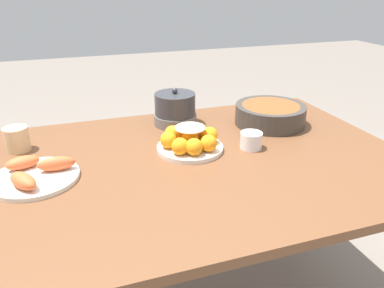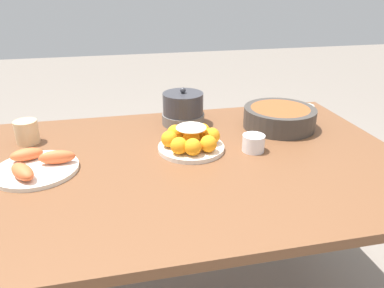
{
  "view_description": "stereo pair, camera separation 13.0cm",
  "coord_description": "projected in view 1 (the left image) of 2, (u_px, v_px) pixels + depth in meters",
  "views": [
    {
      "loc": [
        -0.38,
        -1.08,
        1.32
      ],
      "look_at": [
        0.01,
        0.04,
        0.79
      ],
      "focal_mm": 35.0,
      "sensor_mm": 36.0,
      "label": 1
    },
    {
      "loc": [
        -0.25,
        -1.12,
        1.32
      ],
      "look_at": [
        0.01,
        0.04,
        0.79
      ],
      "focal_mm": 35.0,
      "sensor_mm": 36.0,
      "label": 2
    }
  ],
  "objects": [
    {
      "name": "warming_pot",
      "position": [
        175.0,
        109.0,
        1.56
      ],
      "size": [
        0.18,
        0.18,
        0.16
      ],
      "color": "#66605B",
      "rests_on": "dining_table"
    },
    {
      "name": "dining_table",
      "position": [
        194.0,
        181.0,
        1.32
      ],
      "size": [
        1.47,
        1.0,
        0.75
      ],
      "color": "brown",
      "rests_on": "ground_plane"
    },
    {
      "name": "serving_bowl",
      "position": [
        270.0,
        114.0,
        1.57
      ],
      "size": [
        0.29,
        0.29,
        0.08
      ],
      "color": "#3D3833",
      "rests_on": "dining_table"
    },
    {
      "name": "sauce_bowl",
      "position": [
        290.0,
        104.0,
        1.79
      ],
      "size": [
        0.09,
        0.09,
        0.03
      ],
      "color": "silver",
      "rests_on": "dining_table"
    },
    {
      "name": "cup_near",
      "position": [
        251.0,
        140.0,
        1.35
      ],
      "size": [
        0.08,
        0.08,
        0.06
      ],
      "color": "white",
      "rests_on": "dining_table"
    },
    {
      "name": "cup_far",
      "position": [
        17.0,
        139.0,
        1.33
      ],
      "size": [
        0.08,
        0.08,
        0.09
      ],
      "color": "#DBB27F",
      "rests_on": "dining_table"
    },
    {
      "name": "cake_plate",
      "position": [
        190.0,
        140.0,
        1.33
      ],
      "size": [
        0.24,
        0.24,
        0.1
      ],
      "color": "silver",
      "rests_on": "dining_table"
    },
    {
      "name": "seafood_platter",
      "position": [
        35.0,
        174.0,
        1.14
      ],
      "size": [
        0.26,
        0.26,
        0.06
      ],
      "color": "silver",
      "rests_on": "dining_table"
    }
  ]
}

